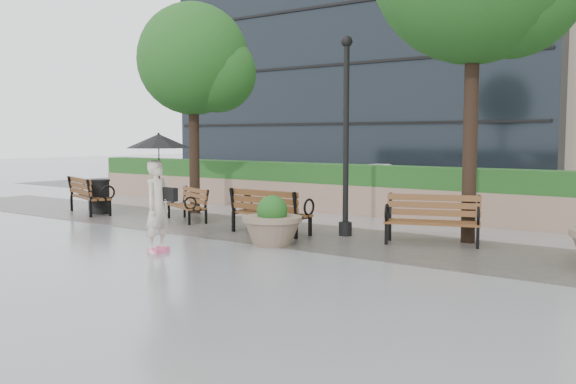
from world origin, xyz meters
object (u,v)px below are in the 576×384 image
Objects in this scene: lamppost at (346,149)px; bench_1 at (187,212)px; car_left at (271,178)px; car_right at (381,184)px; bench_2 at (271,221)px; bench_3 at (432,230)px; pedestrian at (158,181)px; planter_left at (272,226)px; bench_0 at (90,203)px; trash_bin at (100,198)px.

bench_1 is at bearing -175.35° from lamppost.
car_left is (-2.89, 6.99, 0.36)m from bench_1.
bench_2 is at bearing -168.10° from car_right.
bench_2 is 9.45m from car_left.
bench_3 is 5.35m from pedestrian.
lamppost reaches higher than bench_1.
pedestrian is at bearing -154.64° from bench_3.
planter_left is (3.90, -1.48, 0.14)m from bench_1.
lamppost is at bearing -154.96° from bench_0.
car_right is (1.71, 6.91, 0.36)m from bench_1.
lamppost reaches higher than car_left.
bench_2 reaches higher than bench_3.
bench_2 is at bearing 129.80° from planter_left.
car_right is at bearing -105.30° from bench_0.
bench_1 is at bearing 159.21° from planter_left.
bench_3 is (9.68, 0.92, -0.01)m from bench_0.
car_right is (4.60, -0.08, 0.01)m from car_left.
bench_0 is at bearing 165.24° from bench_3.
bench_0 is 7.26m from planter_left.
trash_bin is at bearing -150.03° from bench_1.
bench_3 is 0.52× the size of car_right.
pedestrian reaches higher than bench_0.
car_right is at bearing -89.41° from car_left.
bench_3 is at bearing 1.86° from lamppost.
car_left is at bearing 18.64° from pedestrian.
planter_left is (7.19, -0.99, 0.09)m from bench_0.
car_left is (-6.79, 8.47, 0.22)m from planter_left.
car_left is 4.60m from car_right.
bench_3 is at bearing -142.27° from car_right.
bench_0 is at bearing 147.87° from car_right.
bench_1 is 0.45× the size of car_right.
bench_2 is 0.85× the size of pedestrian.
bench_3 is 9.44m from trash_bin.
bench_0 is 3.33m from bench_1.
bench_1 is 6.40m from bench_3.
bench_1 is at bearing 163.63° from bench_3.
planter_left is 10.86m from car_left.
bench_0 is 1.02× the size of bench_3.
car_right is (-4.68, 6.49, 0.32)m from bench_3.
pedestrian is at bearing -149.89° from car_left.
bench_0 reaches higher than bench_3.
bench_0 is at bearing 172.19° from planter_left.
car_right is (-2.72, 6.55, -1.25)m from lamppost.
trash_bin is at bearing -179.38° from car_left.
bench_2 is at bearing -15.40° from pedestrian.
pedestrian is (-1.19, -1.84, 0.93)m from planter_left.
bench_2 is 6.01m from trash_bin.
pedestrian reaches higher than bench_2.
planter_left is at bearing -9.28° from trash_bin.
lamppost is 7.20m from car_right.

